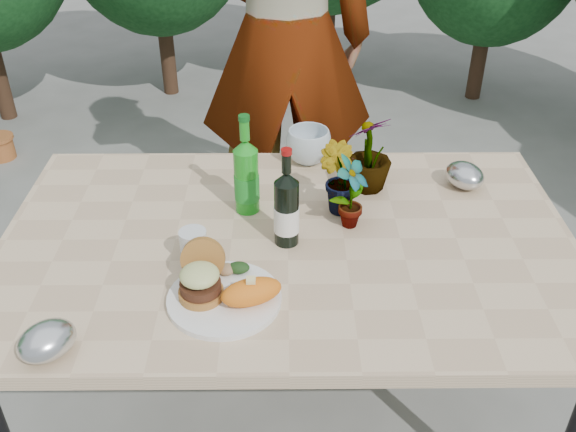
{
  "coord_description": "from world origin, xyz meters",
  "views": [
    {
      "loc": [
        -0.01,
        -1.44,
        1.8
      ],
      "look_at": [
        0.0,
        -0.08,
        0.88
      ],
      "focal_mm": 40.0,
      "sensor_mm": 36.0,
      "label": 1
    }
  ],
  "objects_px": {
    "person": "(285,39)",
    "dinner_plate": "(224,299)",
    "wine_bottle": "(287,210)",
    "patio_table": "(288,255)"
  },
  "relations": [
    {
      "from": "person",
      "to": "dinner_plate",
      "type": "bearing_deg",
      "value": 78.57
    },
    {
      "from": "wine_bottle",
      "to": "dinner_plate",
      "type": "bearing_deg",
      "value": -145.02
    },
    {
      "from": "wine_bottle",
      "to": "person",
      "type": "relative_size",
      "value": 0.15
    },
    {
      "from": "patio_table",
      "to": "dinner_plate",
      "type": "relative_size",
      "value": 5.71
    },
    {
      "from": "person",
      "to": "patio_table",
      "type": "bearing_deg",
      "value": 85.73
    },
    {
      "from": "dinner_plate",
      "to": "person",
      "type": "height_order",
      "value": "person"
    },
    {
      "from": "patio_table",
      "to": "person",
      "type": "bearing_deg",
      "value": 90.26
    },
    {
      "from": "wine_bottle",
      "to": "person",
      "type": "bearing_deg",
      "value": 67.08
    },
    {
      "from": "patio_table",
      "to": "person",
      "type": "xyz_separation_m",
      "value": [
        -0.0,
        1.0,
        0.29
      ]
    },
    {
      "from": "wine_bottle",
      "to": "person",
      "type": "xyz_separation_m",
      "value": [
        -0.0,
        1.01,
        0.12
      ]
    }
  ]
}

